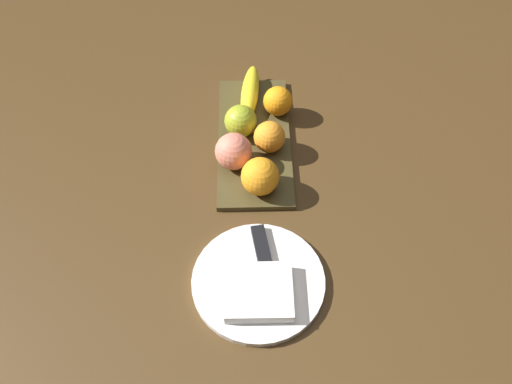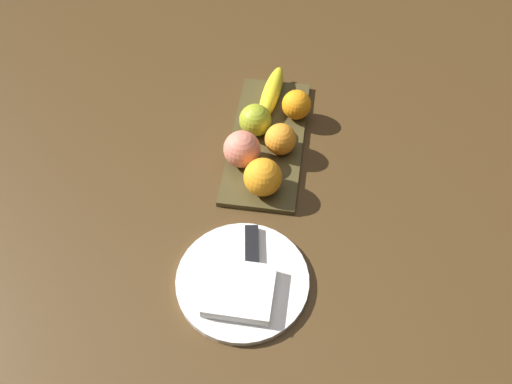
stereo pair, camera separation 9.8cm
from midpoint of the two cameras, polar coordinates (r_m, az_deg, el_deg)
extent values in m
plane|color=#462F17|center=(1.09, -4.14, 3.67)|extent=(2.40, 2.40, 0.00)
cube|color=#463D20|center=(1.11, -2.73, 5.44)|extent=(0.35, 0.15, 0.01)
sphere|color=#94A423|center=(1.10, -4.33, 7.39)|extent=(0.07, 0.07, 0.07)
ellipsoid|color=yellow|center=(1.18, -3.06, 10.38)|extent=(0.18, 0.06, 0.04)
sphere|color=orange|center=(0.99, -2.38, 1.49)|extent=(0.07, 0.07, 0.07)
sphere|color=orange|center=(1.07, -1.20, 5.74)|extent=(0.06, 0.06, 0.06)
sphere|color=orange|center=(1.14, -0.13, 9.53)|extent=(0.06, 0.06, 0.06)
sphere|color=#E07962|center=(1.04, -5.11, 4.17)|extent=(0.07, 0.07, 0.07)
cylinder|color=white|center=(0.92, -2.83, -9.70)|extent=(0.23, 0.23, 0.01)
cube|color=white|center=(0.89, -2.89, -10.81)|extent=(0.10, 0.11, 0.02)
cube|color=silver|center=(0.91, -1.76, -9.52)|extent=(0.15, 0.04, 0.00)
cube|color=black|center=(0.94, -2.37, -6.20)|extent=(0.09, 0.04, 0.01)
camera|label=1|loc=(0.05, -92.87, -3.76)|focal=37.53mm
camera|label=2|loc=(0.05, 87.13, 3.76)|focal=37.53mm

